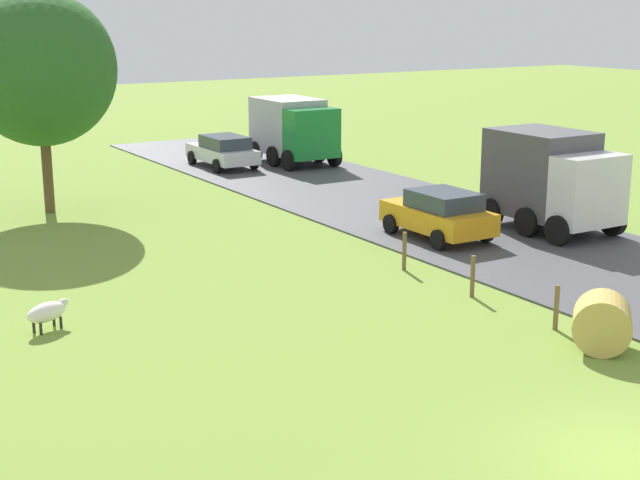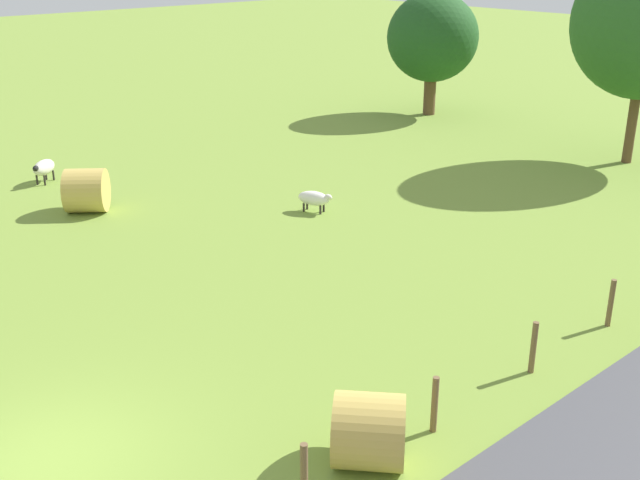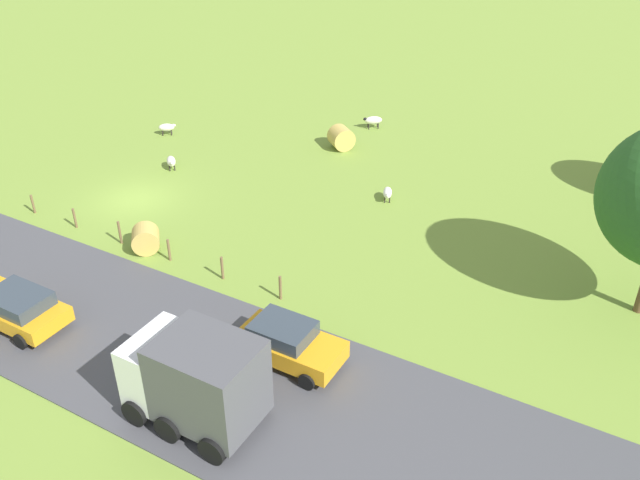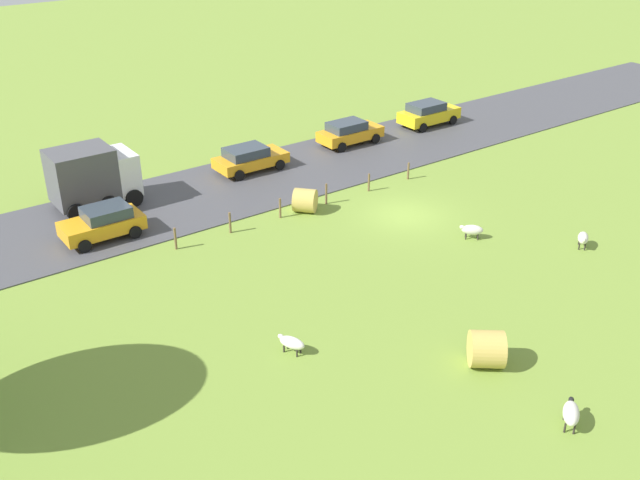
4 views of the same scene
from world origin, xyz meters
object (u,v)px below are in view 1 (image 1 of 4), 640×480
hay_bale_1 (602,323)px  car_0 (223,151)px  sheep_1 (47,312)px  truck_1 (551,179)px  truck_0 (293,129)px  tree_0 (40,69)px  car_5 (439,213)px

hay_bale_1 → car_0: car_0 is taller
car_0 → hay_bale_1: bearing=-97.2°
sheep_1 → truck_1: truck_1 is taller
truck_0 → truck_1: (0.49, -16.58, 0.09)m
truck_0 → hay_bale_1: bearing=-104.7°
hay_bale_1 → truck_0: size_ratio=0.28×
tree_0 → car_5: (9.70, -10.86, -4.39)m
truck_0 → tree_0: bearing=-160.3°
truck_1 → car_5: (-3.90, 1.02, -0.94)m
sheep_1 → tree_0: size_ratio=0.15×
tree_0 → truck_0: 14.37m
hay_bale_1 → tree_0: size_ratio=0.16×
truck_1 → sheep_1: bearing=-176.3°
tree_0 → car_5: 15.21m
car_0 → car_5: car_5 is taller
sheep_1 → hay_bale_1: bearing=-37.3°
truck_0 → car_0: 3.58m
hay_bale_1 → truck_0: (6.67, 25.43, 1.10)m
truck_0 → car_5: bearing=-102.4°
truck_1 → car_0: (-3.87, 17.32, -0.98)m
tree_0 → truck_0: (13.12, 4.69, -3.53)m
tree_0 → sheep_1: bearing=-105.9°
hay_bale_1 → tree_0: 22.21m
truck_1 → car_0: size_ratio=1.01×
hay_bale_1 → car_5: 10.40m
truck_0 → car_0: (-3.39, 0.75, -0.89)m
tree_0 → truck_0: tree_0 is taller
tree_0 → car_0: 11.99m
truck_1 → hay_bale_1: bearing=-129.0°
sheep_1 → tree_0: 14.37m
truck_0 → car_0: bearing=167.6°
hay_bale_1 → car_0: (3.29, 26.17, 0.21)m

